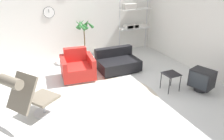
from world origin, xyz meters
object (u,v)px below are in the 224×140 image
Objects in this scene: lounge_chair at (27,93)px; couch_low at (117,63)px; armchair_red at (78,68)px; crt_television at (202,79)px; shelf_unit at (133,20)px; potted_plant at (85,44)px; side_table at (171,76)px.

lounge_chair is 3.13m from couch_low.
couch_low is at bearing -172.39° from armchair_red.
lounge_chair is 4.06m from crt_television.
lounge_chair is at bearing -143.47° from shelf_unit.
side_table is at bearing -65.02° from potted_plant.
armchair_red is 1.25m from couch_low.
couch_low is 2.65× the size of side_table.
armchair_red is 0.48× the size of shelf_unit.
lounge_chair is 2.44× the size of side_table.
crt_television is (2.59, -2.02, 0.02)m from armchair_red.
armchair_red is 3.29m from crt_television.
armchair_red is at bearing 34.58° from crt_television.
lounge_chair is 0.92× the size of couch_low.
side_table is (1.91, -1.67, 0.10)m from armchair_red.
lounge_chair reaches higher than side_table.
armchair_red is at bearing -118.03° from potted_plant.
couch_low is 1.34m from potted_plant.
potted_plant is 0.72× the size of shelf_unit.
side_table is 3.10m from potted_plant.
side_table is at bearing 145.70° from armchair_red.
crt_television is at bearing 48.62° from lounge_chair.
shelf_unit is at bearing -16.60° from crt_television.
lounge_chair is 1.16× the size of armchair_red.
potted_plant is (0.61, 1.14, 0.30)m from armchair_red.
shelf_unit is at bearing 91.83° from lounge_chair.
couch_low is (1.25, 0.02, -0.06)m from armchair_red.
side_table is at bearing -101.61° from shelf_unit.
lounge_chair is at bearing -127.06° from potted_plant.
potted_plant is at bearing -111.27° from armchair_red.
armchair_red is (1.43, 1.55, -0.36)m from lounge_chair.
lounge_chair is 3.35m from side_table.
crt_television is (4.02, -0.47, -0.35)m from lounge_chair.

